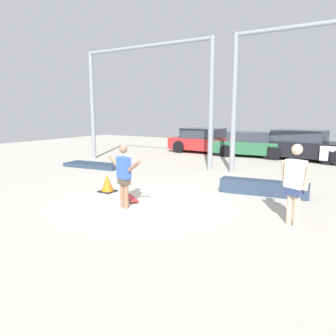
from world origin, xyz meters
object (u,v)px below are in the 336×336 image
at_px(skateboard, 131,198).
at_px(bystander, 295,181).
at_px(skateboarder, 124,173).
at_px(manual_pad, 94,165).
at_px(grind_box, 263,188).
at_px(traffic_cone, 107,183).
at_px(parked_car_green, 253,145).
at_px(parked_car_red, 205,141).
at_px(parked_car_black, 301,146).

relative_size(skateboard, bystander, 0.46).
bearing_deg(skateboarder, manual_pad, 158.68).
height_order(grind_box, traffic_cone, traffic_cone).
bearing_deg(grind_box, manual_pad, 173.88).
relative_size(skateboard, manual_pad, 0.30).
distance_m(skateboarder, bystander, 3.88).
height_order(parked_car_green, traffic_cone, parked_car_green).
bearing_deg(manual_pad, grind_box, -6.12).
xyz_separation_m(skateboarder, skateboard, (-0.27, 0.59, -0.80)).
distance_m(skateboard, traffic_cone, 1.26).
xyz_separation_m(parked_car_red, parked_car_green, (2.83, -0.10, -0.05)).
distance_m(skateboarder, skateboard, 1.03).
height_order(skateboard, bystander, bystander).
bearing_deg(parked_car_green, skateboarder, -93.61).
bearing_deg(parked_car_red, skateboarder, -72.94).
relative_size(skateboard, traffic_cone, 1.51).
height_order(parked_car_green, parked_car_black, parked_car_black).
relative_size(skateboarder, parked_car_green, 0.38).
bearing_deg(manual_pad, traffic_cone, -40.09).
height_order(skateboarder, grind_box, skateboarder).
distance_m(skateboard, parked_car_green, 10.22).
height_order(skateboarder, parked_car_red, skateboarder).
bearing_deg(parked_car_black, skateboard, -97.87).
bearing_deg(bystander, skateboard, 31.04).
relative_size(parked_car_black, traffic_cone, 8.64).
bearing_deg(traffic_cone, grind_box, 27.84).
xyz_separation_m(skateboarder, parked_car_green, (-0.28, 10.80, -0.24)).
relative_size(parked_car_red, parked_car_green, 0.99).
height_order(skateboard, parked_car_red, parked_car_red).
xyz_separation_m(parked_car_red, traffic_cone, (1.65, -9.93, -0.42)).
bearing_deg(skateboard, traffic_cone, -162.01).
distance_m(manual_pad, parked_car_black, 9.91).
height_order(parked_car_red, parked_car_green, parked_car_red).
bearing_deg(grind_box, parked_car_black, 93.07).
bearing_deg(parked_car_black, bystander, -75.24).
relative_size(parked_car_green, bystander, 2.38).
height_order(bystander, traffic_cone, bystander).
bearing_deg(skateboard, skateboarder, -29.41).
xyz_separation_m(skateboarder, traffic_cone, (-1.46, 0.97, -0.62)).
xyz_separation_m(grind_box, manual_pad, (-7.45, 0.80, -0.12)).
xyz_separation_m(skateboarder, parked_car_black, (2.12, 10.83, -0.17)).
bearing_deg(skateboarder, parked_car_green, 108.50).
distance_m(skateboarder, parked_car_green, 10.81).
bearing_deg(skateboard, manual_pad, -179.50).
distance_m(parked_car_red, bystander, 12.18).
relative_size(parked_car_black, bystander, 2.61).
xyz_separation_m(parked_car_black, traffic_cone, (-3.58, -9.86, -0.45)).
distance_m(skateboarder, parked_car_black, 11.04).
height_order(skateboarder, skateboard, skateboarder).
xyz_separation_m(bystander, traffic_cone, (-5.24, 0.11, -0.69)).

